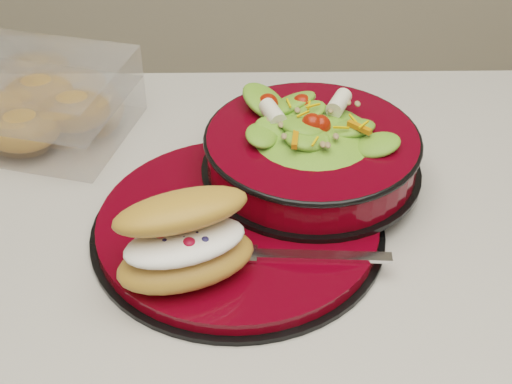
{
  "coord_description": "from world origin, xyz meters",
  "views": [
    {
      "loc": [
        -0.01,
        -0.58,
        1.41
      ],
      "look_at": [
        0.0,
        0.03,
        0.94
      ],
      "focal_mm": 50.0,
      "sensor_mm": 36.0,
      "label": 1
    }
  ],
  "objects_px": {
    "croissant": "(185,240)",
    "pastry_box": "(29,102)",
    "fork": "(296,255)",
    "salad_bowl": "(312,144)",
    "dinner_plate": "(239,225)"
  },
  "relations": [
    {
      "from": "pastry_box",
      "to": "fork",
      "type": "bearing_deg",
      "value": -24.21
    },
    {
      "from": "salad_bowl",
      "to": "fork",
      "type": "distance_m",
      "value": 0.15
    },
    {
      "from": "croissant",
      "to": "salad_bowl",
      "type": "bearing_deg",
      "value": 30.3
    },
    {
      "from": "croissant",
      "to": "pastry_box",
      "type": "bearing_deg",
      "value": 106.93
    },
    {
      "from": "fork",
      "to": "croissant",
      "type": "bearing_deg",
      "value": 102.46
    },
    {
      "from": "pastry_box",
      "to": "dinner_plate",
      "type": "bearing_deg",
      "value": -22.61
    },
    {
      "from": "dinner_plate",
      "to": "pastry_box",
      "type": "relative_size",
      "value": 1.12
    },
    {
      "from": "salad_bowl",
      "to": "pastry_box",
      "type": "xyz_separation_m",
      "value": [
        -0.35,
        0.12,
        -0.02
      ]
    },
    {
      "from": "croissant",
      "to": "fork",
      "type": "relative_size",
      "value": 0.86
    },
    {
      "from": "dinner_plate",
      "to": "pastry_box",
      "type": "distance_m",
      "value": 0.34
    },
    {
      "from": "croissant",
      "to": "pastry_box",
      "type": "xyz_separation_m",
      "value": [
        -0.22,
        0.29,
        -0.02
      ]
    },
    {
      "from": "fork",
      "to": "pastry_box",
      "type": "xyz_separation_m",
      "value": [
        -0.33,
        0.27,
        0.02
      ]
    },
    {
      "from": "dinner_plate",
      "to": "fork",
      "type": "bearing_deg",
      "value": -45.98
    },
    {
      "from": "salad_bowl",
      "to": "fork",
      "type": "xyz_separation_m",
      "value": [
        -0.03,
        -0.15,
        -0.04
      ]
    },
    {
      "from": "dinner_plate",
      "to": "salad_bowl",
      "type": "relative_size",
      "value": 1.25
    }
  ]
}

